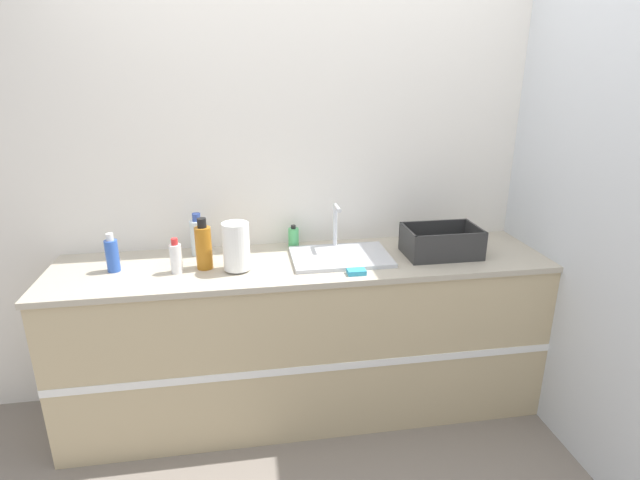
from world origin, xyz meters
The scene contains 13 objects.
ground_plane centered at (0.00, 0.00, 0.00)m, with size 12.00×12.00×0.00m, color slate.
wall_back centered at (0.00, 0.62, 1.30)m, with size 4.98×0.06×2.60m.
wall_right centered at (1.32, 0.30, 1.30)m, with size 0.06×2.59×2.60m.
counter_cabinet centered at (0.00, 0.30, 0.46)m, with size 2.61×0.62×0.91m.
sink centered at (0.19, 0.30, 0.93)m, with size 0.52×0.36×0.26m.
paper_towel_roll centered at (-0.35, 0.22, 1.04)m, with size 0.13×0.13×0.25m.
dish_rack centered at (0.74, 0.26, 0.97)m, with size 0.39×0.26×0.16m.
bottle_clear centered at (-0.56, 0.48, 1.02)m, with size 0.08×0.08×0.23m.
bottle_amber centered at (-0.51, 0.27, 1.03)m, with size 0.08×0.08×0.26m.
bottle_blue centered at (-0.96, 0.31, 1.00)m, with size 0.06×0.06×0.20m.
bottle_white_spray centered at (-0.65, 0.24, 0.99)m, with size 0.06×0.06×0.18m.
soap_dispenser centered at (-0.03, 0.51, 0.97)m, with size 0.06×0.06×0.13m.
sponge centered at (0.23, 0.07, 0.93)m, with size 0.09×0.06×0.02m.
Camera 1 is at (-0.32, -2.14, 1.88)m, focal length 28.00 mm.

